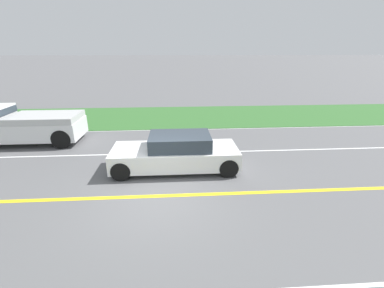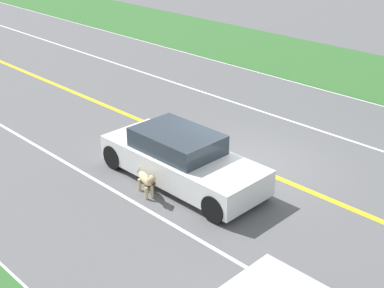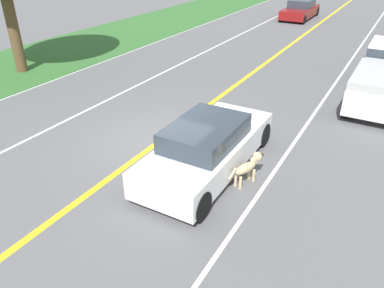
# 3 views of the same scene
# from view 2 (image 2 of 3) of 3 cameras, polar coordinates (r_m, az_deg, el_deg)

# --- Properties ---
(ground_plane) EXTENTS (400.00, 400.00, 0.00)m
(ground_plane) POSITION_cam_2_polar(r_m,az_deg,el_deg) (14.98, 5.81, -2.21)
(ground_plane) COLOR #5B5B5E
(centre_divider_line) EXTENTS (0.18, 160.00, 0.01)m
(centre_divider_line) POSITION_cam_2_polar(r_m,az_deg,el_deg) (14.98, 5.81, -2.20)
(centre_divider_line) COLOR yellow
(centre_divider_line) RESTS_ON ground
(lane_edge_line_right) EXTENTS (0.14, 160.00, 0.01)m
(lane_edge_line_right) POSITION_cam_2_polar(r_m,az_deg,el_deg) (11.28, -18.27, -13.68)
(lane_edge_line_right) COLOR white
(lane_edge_line_right) RESTS_ON ground
(lane_edge_line_left) EXTENTS (0.14, 160.00, 0.01)m
(lane_edge_line_left) POSITION_cam_2_polar(r_m,az_deg,el_deg) (20.48, 18.45, 4.25)
(lane_edge_line_left) COLOR white
(lane_edge_line_left) RESTS_ON ground
(lane_dash_same_dir) EXTENTS (0.10, 160.00, 0.01)m
(lane_dash_same_dir) POSITION_cam_2_polar(r_m,az_deg,el_deg) (12.79, -4.34, -7.28)
(lane_dash_same_dir) COLOR white
(lane_dash_same_dir) RESTS_ON ground
(lane_dash_oncoming) EXTENTS (0.10, 160.00, 0.01)m
(lane_dash_oncoming) POSITION_cam_2_polar(r_m,az_deg,el_deg) (17.60, 13.11, 1.54)
(lane_dash_oncoming) COLOR white
(lane_dash_oncoming) RESTS_ON ground
(ego_car) EXTENTS (1.80, 4.64, 1.37)m
(ego_car) POSITION_cam_2_polar(r_m,az_deg,el_deg) (13.79, -1.16, -1.60)
(ego_car) COLOR white
(ego_car) RESTS_ON ground
(dog) EXTENTS (0.50, 1.17, 0.75)m
(dog) POSITION_cam_2_polar(r_m,az_deg,el_deg) (13.24, -4.85, -3.84)
(dog) COLOR #D1B784
(dog) RESTS_ON ground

